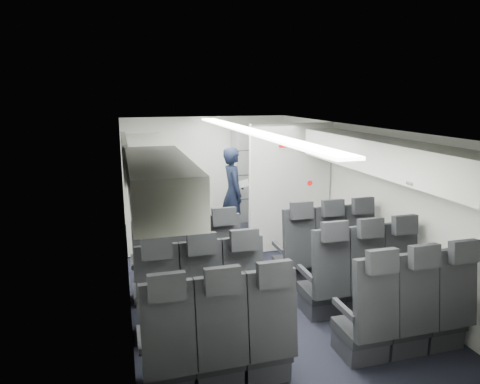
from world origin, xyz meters
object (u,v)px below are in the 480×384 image
seat_row_rear (318,330)px  galley_unit (254,175)px  seat_row_front (259,261)px  boarding_door (127,194)px  flight_attendant (233,193)px  carry_on_bag (149,163)px  seat_row_mid (283,290)px

seat_row_rear → galley_unit: galley_unit is taller
seat_row_front → boarding_door: bearing=128.2°
flight_attendant → boarding_door: bearing=92.6°
carry_on_bag → seat_row_rear: bearing=-47.0°
seat_row_mid → flight_attendant: bearing=85.9°
seat_row_rear → seat_row_mid: bearing=90.0°
seat_row_mid → seat_row_rear: (0.00, -0.90, 0.00)m
seat_row_mid → seat_row_rear: same height
galley_unit → flight_attendant: size_ratio=1.13×
seat_row_mid → galley_unit: (0.95, 4.15, 0.55)m
boarding_door → galley_unit: bearing=24.3°
galley_unit → flight_attendant: bearing=-124.3°
galley_unit → carry_on_bag: bearing=-125.6°
seat_row_rear → boarding_door: (-1.64, 3.89, 0.55)m
flight_attendant → galley_unit: bearing=-34.5°
seat_row_rear → carry_on_bag: carry_on_bag is taller
seat_row_mid → boarding_door: 3.45m
seat_row_mid → carry_on_bag: size_ratio=8.29×
seat_row_mid → boarding_door: bearing=118.8°
seat_row_front → galley_unit: size_ratio=1.75×
galley_unit → flight_attendant: (-0.73, -1.07, -0.11)m
boarding_door → carry_on_bag: (0.24, -2.11, 0.84)m
seat_row_rear → carry_on_bag: 2.65m
seat_row_rear → carry_on_bag: (-1.39, 1.78, 1.39)m
seat_row_mid → seat_row_rear: size_ratio=1.00×
seat_row_front → galley_unit: galley_unit is taller
seat_row_mid → carry_on_bag: 2.16m
seat_row_mid → galley_unit: 4.30m
boarding_door → seat_row_rear: bearing=-67.1°
boarding_door → carry_on_bag: size_ratio=4.63×
seat_row_front → galley_unit: 3.43m
carry_on_bag → flight_attendant: bearing=58.7°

